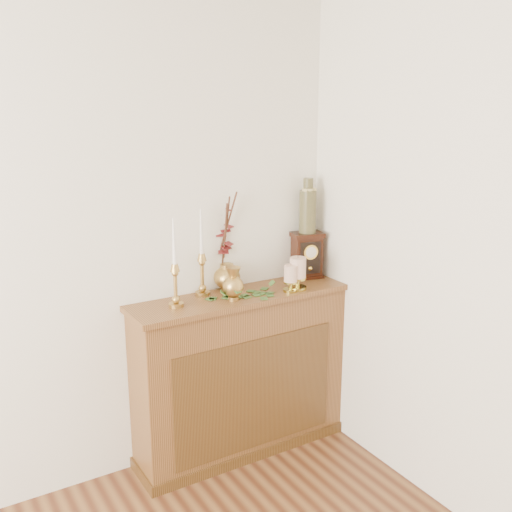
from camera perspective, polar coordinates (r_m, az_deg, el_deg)
room_walls at (r=0.62m, az=-18.32°, el=-11.09°), size 4.08×4.58×2.64m
console_shelf at (r=3.40m, az=-1.39°, el=-11.55°), size 1.24×0.34×0.93m
candlestick_left at (r=3.01m, az=-7.70°, el=-2.12°), size 0.08×0.08×0.46m
candlestick_center at (r=3.17m, az=-5.16°, el=-1.10°), size 0.08×0.08×0.47m
bud_vase at (r=3.10m, az=-2.19°, el=-2.68°), size 0.11×0.11×0.18m
ginger_jar at (r=3.27m, az=-3.02°, el=1.09°), size 0.22×0.24×0.54m
pillar_candle_left at (r=3.27m, az=3.99°, el=-1.51°), size 0.10×0.10×0.19m
pillar_candle_right at (r=3.24m, az=3.31°, el=-1.99°), size 0.08×0.08×0.16m
ivy_garland at (r=3.15m, az=-1.43°, el=-3.83°), size 0.40×0.18×0.07m
mantel_clock at (r=3.49m, az=4.87°, el=0.05°), size 0.20×0.16×0.27m
ceramic_vase at (r=3.43m, az=4.95°, el=4.53°), size 0.10×0.10×0.31m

